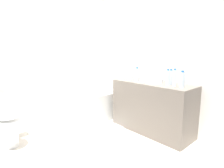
% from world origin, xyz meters
% --- Properties ---
extents(ground_plane, '(3.97, 3.97, 0.00)m').
position_xyz_m(ground_plane, '(0.00, 0.00, 0.00)').
color(ground_plane, beige).
extents(wall_back_tiled, '(3.37, 0.10, 2.56)m').
position_xyz_m(wall_back_tiled, '(0.00, 1.35, 1.28)').
color(wall_back_tiled, white).
rests_on(wall_back_tiled, ground_plane).
extents(wall_right_mirror, '(0.10, 2.99, 2.56)m').
position_xyz_m(wall_right_mirror, '(1.53, 0.00, 1.28)').
color(wall_right_mirror, white).
rests_on(wall_right_mirror, ground_plane).
extents(bathtub, '(1.63, 0.65, 1.17)m').
position_xyz_m(bathtub, '(0.60, 0.97, 0.29)').
color(bathtub, silver).
rests_on(bathtub, ground_plane).
extents(toilet, '(0.39, 0.53, 0.73)m').
position_xyz_m(toilet, '(-0.72, 0.91, 0.38)').
color(toilet, white).
rests_on(toilet, ground_plane).
extents(vanity_counter, '(0.53, 1.36, 0.84)m').
position_xyz_m(vanity_counter, '(1.22, -0.18, 0.42)').
color(vanity_counter, '#6B6056').
rests_on(vanity_counter, ground_plane).
extents(sink_basin, '(0.29, 0.29, 0.07)m').
position_xyz_m(sink_basin, '(1.18, -0.21, 0.88)').
color(sink_basin, white).
rests_on(sink_basin, vanity_counter).
extents(sink_faucet, '(0.12, 0.15, 0.07)m').
position_xyz_m(sink_faucet, '(1.36, -0.21, 0.87)').
color(sink_faucet, '#ADADB2').
rests_on(sink_faucet, vanity_counter).
extents(water_bottle_0, '(0.06, 0.06, 0.26)m').
position_xyz_m(water_bottle_0, '(1.17, -0.59, 0.96)').
color(water_bottle_0, silver).
rests_on(water_bottle_0, vanity_counter).
extents(water_bottle_1, '(0.07, 0.07, 0.24)m').
position_xyz_m(water_bottle_1, '(1.15, -0.72, 0.95)').
color(water_bottle_1, silver).
rests_on(water_bottle_1, vanity_counter).
extents(water_bottle_2, '(0.07, 0.07, 0.23)m').
position_xyz_m(water_bottle_2, '(1.17, 0.11, 0.95)').
color(water_bottle_2, silver).
rests_on(water_bottle_2, vanity_counter).
extents(water_bottle_3, '(0.06, 0.06, 0.24)m').
position_xyz_m(water_bottle_3, '(1.24, -0.49, 0.95)').
color(water_bottle_3, silver).
rests_on(water_bottle_3, vanity_counter).
extents(water_bottle_4, '(0.06, 0.06, 0.25)m').
position_xyz_m(water_bottle_4, '(1.15, -0.49, 0.96)').
color(water_bottle_4, silver).
rests_on(water_bottle_4, vanity_counter).
extents(drinking_glass_0, '(0.07, 0.07, 0.08)m').
position_xyz_m(drinking_glass_0, '(1.21, 0.02, 0.88)').
color(drinking_glass_0, white).
rests_on(drinking_glass_0, vanity_counter).
extents(drinking_glass_1, '(0.08, 0.08, 0.08)m').
position_xyz_m(drinking_glass_1, '(1.15, 0.25, 0.88)').
color(drinking_glass_1, white).
rests_on(drinking_glass_1, vanity_counter).
extents(drinking_glass_2, '(0.06, 0.06, 0.10)m').
position_xyz_m(drinking_glass_2, '(1.19, 0.39, 0.89)').
color(drinking_glass_2, white).
rests_on(drinking_glass_2, vanity_counter).
extents(drinking_glass_3, '(0.07, 0.07, 0.10)m').
position_xyz_m(drinking_glass_3, '(1.24, -0.69, 0.89)').
color(drinking_glass_3, white).
rests_on(drinking_glass_3, vanity_counter).
extents(bath_mat, '(0.66, 0.40, 0.01)m').
position_xyz_m(bath_mat, '(0.72, 0.40, 0.01)').
color(bath_mat, white).
rests_on(bath_mat, ground_plane).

